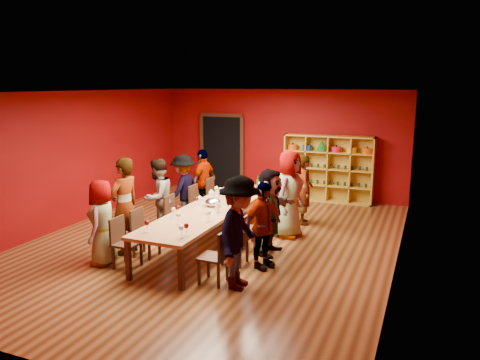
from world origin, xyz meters
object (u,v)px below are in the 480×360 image
chair_person_left_2 (174,214)px  person_right_1 (262,226)px  shelving_unit (328,165)px  chair_person_left_0 (123,240)px  chair_person_right_3 (272,212)px  person_left_2 (158,197)px  chair_person_left_4 (214,194)px  spittoon_bowl (213,202)px  chair_person_left_3 (198,202)px  chair_person_right_4 (286,201)px  wine_bottle (258,183)px  person_left_0 (102,222)px  person_left_3 (183,189)px  person_right_2 (270,212)px  chair_person_right_1 (239,237)px  chair_person_right_0 (218,254)px  person_left_1 (124,206)px  person_right_0 (239,233)px  person_right_3 (289,194)px  chair_person_left_1 (142,230)px  chair_person_right_2 (253,226)px  person_left_4 (204,181)px  tasting_table (213,209)px  person_right_4 (305,190)px

chair_person_left_2 → person_right_1: size_ratio=0.58×
shelving_unit → chair_person_left_0: shelving_unit is taller
chair_person_right_3 → person_left_2: bearing=-156.5°
chair_person_left_4 → spittoon_bowl: size_ratio=2.76×
chair_person_left_3 → chair_person_right_4: bearing=26.7°
wine_bottle → chair_person_right_3: bearing=-55.3°
person_left_0 → chair_person_left_4: bearing=156.9°
person_left_3 → person_right_2: (2.51, -1.21, 0.03)m
chair_person_left_2 → chair_person_left_4: same height
chair_person_left_3 → person_right_1: person_right_1 is taller
wine_bottle → person_left_2: bearing=-128.0°
chair_person_right_1 → person_right_1: (0.43, 0.00, 0.27)m
chair_person_right_1 → chair_person_right_0: bearing=-90.0°
person_left_1 → person_right_2: 2.72m
person_right_0 → chair_person_right_1: 1.05m
chair_person_left_0 → chair_person_right_3: same height
person_left_3 → chair_person_right_4: 2.39m
chair_person_right_0 → person_right_3: person_right_3 is taller
chair_person_left_1 → wine_bottle: size_ratio=3.09×
chair_person_left_2 → person_right_1: 2.43m
person_left_1 → person_right_1: 2.65m
chair_person_left_4 → chair_person_right_3: bearing=-28.3°
chair_person_right_2 → person_right_2: bearing=0.0°
shelving_unit → person_left_4: bearing=-137.8°
person_left_0 → person_right_1: 2.82m
chair_person_right_1 → person_right_2: (0.33, 0.72, 0.32)m
chair_person_left_4 → chair_person_right_2: bearing=-49.0°
chair_person_left_1 → chair_person_left_2: 1.16m
person_left_3 → person_right_2: bearing=67.6°
chair_person_left_2 → chair_person_left_3: (0.00, 1.05, 0.00)m
chair_person_right_4 → person_right_1: bearing=-81.3°
person_left_2 → chair_person_right_2: (2.20, -0.15, -0.32)m
tasting_table → person_left_4: 2.30m
chair_person_right_1 → person_left_0: bearing=-158.4°
person_right_4 → chair_person_left_4: bearing=70.2°
person_left_2 → person_right_3: 2.74m
person_left_2 → spittoon_bowl: size_ratio=5.07×
tasting_table → person_right_3: person_right_3 is taller
chair_person_left_1 → person_right_4: (2.25, 3.14, 0.30)m
person_left_4 → chair_person_right_0: size_ratio=1.79×
person_right_2 → spittoon_bowl: 1.29m
person_left_3 → chair_person_left_4: size_ratio=1.77×
person_left_0 → person_right_4: person_right_4 is taller
person_left_3 → chair_person_right_1: (2.18, -1.93, -0.29)m
chair_person_right_2 → person_right_4: 2.19m
person_left_3 → wine_bottle: size_ratio=5.47×
chair_person_left_2 → chair_person_right_2: same height
person_left_2 → person_right_0: person_right_0 is taller
tasting_table → chair_person_right_4: 2.21m
shelving_unit → chair_person_right_4: (-0.49, -2.32, -0.49)m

